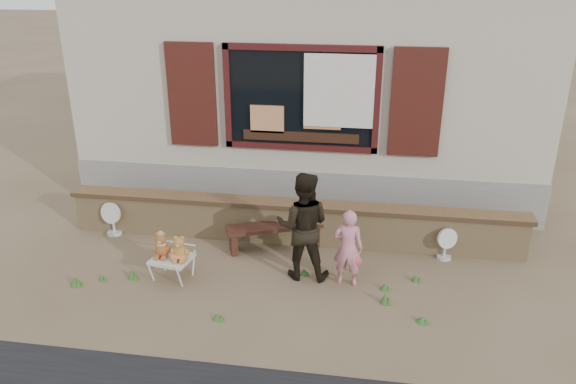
% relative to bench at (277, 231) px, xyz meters
% --- Properties ---
extents(ground, '(80.00, 80.00, 0.00)m').
position_rel_bench_xyz_m(ground, '(0.19, -0.75, -0.29)').
color(ground, brown).
rests_on(ground, ground).
extents(shopfront, '(8.04, 5.13, 4.00)m').
position_rel_bench_xyz_m(shopfront, '(0.19, 3.74, 1.71)').
color(shopfront, '#B6AA93').
rests_on(shopfront, ground).
extents(brick_wall, '(7.10, 0.36, 0.67)m').
position_rel_bench_xyz_m(brick_wall, '(0.19, 0.25, 0.05)').
color(brick_wall, tan).
rests_on(brick_wall, ground).
extents(bench, '(1.54, 0.86, 0.39)m').
position_rel_bench_xyz_m(bench, '(0.00, 0.00, 0.00)').
color(bench, '#331A12').
rests_on(bench, ground).
extents(folding_chair, '(0.59, 0.54, 0.32)m').
position_rel_bench_xyz_m(folding_chair, '(-1.28, -1.09, 0.00)').
color(folding_chair, beige).
rests_on(folding_chair, ground).
extents(teddy_bear_left, '(0.31, 0.28, 0.37)m').
position_rel_bench_xyz_m(teddy_bear_left, '(-1.42, -1.07, 0.22)').
color(teddy_bear_left, brown).
rests_on(teddy_bear_left, folding_chair).
extents(teddy_bear_right, '(0.30, 0.27, 0.36)m').
position_rel_bench_xyz_m(teddy_bear_right, '(-1.14, -1.12, 0.21)').
color(teddy_bear_right, '#99642A').
rests_on(teddy_bear_right, folding_chair).
extents(child, '(0.42, 0.29, 1.10)m').
position_rel_bench_xyz_m(child, '(1.12, -0.87, 0.26)').
color(child, pink).
rests_on(child, ground).
extents(adult, '(0.75, 0.58, 1.54)m').
position_rel_bench_xyz_m(adult, '(0.49, -0.75, 0.48)').
color(adult, black).
rests_on(adult, ground).
extents(fan_left, '(0.36, 0.24, 0.56)m').
position_rel_bench_xyz_m(fan_left, '(-2.67, 0.05, -0.01)').
color(fan_left, silver).
rests_on(fan_left, ground).
extents(fan_right, '(0.32, 0.22, 0.50)m').
position_rel_bench_xyz_m(fan_right, '(2.51, 0.05, -0.04)').
color(fan_right, silver).
rests_on(fan_right, ground).
extents(grass_tufts, '(4.76, 1.75, 0.15)m').
position_rel_bench_xyz_m(grass_tufts, '(-0.15, -1.19, -0.23)').
color(grass_tufts, '#355F26').
rests_on(grass_tufts, ground).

